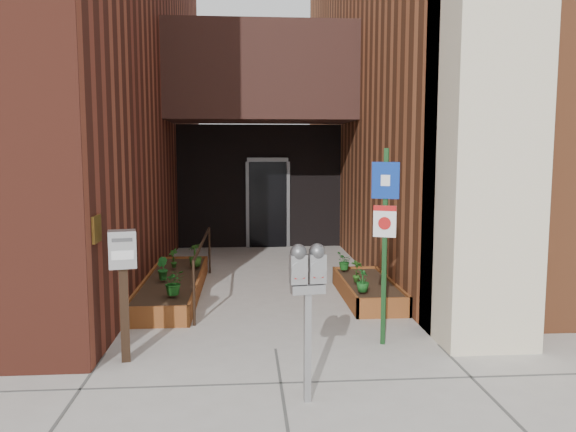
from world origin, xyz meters
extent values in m
plane|color=#9E9991|center=(0.00, 0.00, 0.00)|extent=(80.00, 80.00, 0.00)
cube|color=brown|center=(6.00, 7.15, 5.00)|extent=(8.00, 13.70, 10.00)
cube|color=beige|center=(2.55, 0.20, 2.20)|extent=(1.10, 1.20, 4.40)
cube|color=black|center=(0.00, 6.00, 4.00)|extent=(4.20, 2.00, 2.00)
cube|color=black|center=(0.00, 7.40, 1.50)|extent=(4.00, 0.30, 3.00)
cube|color=black|center=(0.20, 7.22, 1.05)|extent=(0.90, 0.06, 2.10)
cube|color=#B79338|center=(-1.99, -0.20, 1.50)|extent=(0.04, 0.30, 0.30)
cube|color=brown|center=(-1.55, 0.92, 0.15)|extent=(0.90, 0.04, 0.30)
cube|color=brown|center=(-1.55, 4.48, 0.15)|extent=(0.90, 0.04, 0.30)
cube|color=brown|center=(-1.98, 2.70, 0.15)|extent=(0.04, 3.60, 0.30)
cube|color=brown|center=(-1.12, 2.70, 0.15)|extent=(0.04, 3.60, 0.30)
cube|color=black|center=(-1.55, 2.70, 0.13)|extent=(0.82, 3.52, 0.26)
cube|color=brown|center=(1.60, 1.12, 0.15)|extent=(0.80, 0.04, 0.30)
cube|color=brown|center=(1.60, 3.28, 0.15)|extent=(0.80, 0.04, 0.30)
cube|color=brown|center=(1.22, 2.20, 0.15)|extent=(0.04, 2.20, 0.30)
cube|color=brown|center=(1.98, 2.20, 0.15)|extent=(0.04, 2.20, 0.30)
cube|color=black|center=(1.60, 2.20, 0.13)|extent=(0.72, 2.12, 0.26)
cylinder|color=black|center=(-1.05, 1.00, 0.45)|extent=(0.04, 0.04, 0.90)
cylinder|color=black|center=(-1.05, 4.30, 0.45)|extent=(0.04, 0.04, 0.90)
cylinder|color=black|center=(-1.05, 2.65, 0.88)|extent=(0.04, 3.30, 0.04)
cube|color=gray|center=(0.23, -1.42, 0.52)|extent=(0.07, 0.07, 1.05)
cube|color=gray|center=(0.23, -1.42, 1.09)|extent=(0.33, 0.17, 0.08)
cube|color=gray|center=(0.14, -1.44, 1.28)|extent=(0.17, 0.12, 0.27)
sphere|color=#59595B|center=(0.14, -1.44, 1.43)|extent=(0.15, 0.15, 0.15)
cube|color=white|center=(0.15, -1.49, 1.30)|extent=(0.09, 0.02, 0.05)
cube|color=#B21414|center=(0.15, -1.49, 1.21)|extent=(0.09, 0.02, 0.03)
cube|color=gray|center=(0.31, -1.41, 1.28)|extent=(0.17, 0.12, 0.27)
sphere|color=#59595B|center=(0.31, -1.41, 1.43)|extent=(0.15, 0.15, 0.15)
cube|color=white|center=(0.32, -1.47, 1.30)|extent=(0.09, 0.02, 0.05)
cube|color=#B21414|center=(0.32, -1.47, 1.21)|extent=(0.09, 0.02, 0.03)
cube|color=#143917|center=(1.33, 0.09, 1.20)|extent=(0.07, 0.07, 2.39)
cube|color=navy|center=(1.31, 0.06, 2.01)|extent=(0.31, 0.15, 0.43)
cube|color=white|center=(1.31, 0.06, 2.01)|extent=(0.11, 0.05, 0.13)
cube|color=white|center=(1.31, 0.06, 1.52)|extent=(0.26, 0.13, 0.38)
cube|color=#B21414|center=(1.31, 0.06, 1.68)|extent=(0.26, 0.12, 0.07)
cylinder|color=#B21414|center=(1.31, 0.05, 1.50)|extent=(0.15, 0.07, 0.15)
cube|color=black|center=(-1.70, -0.26, 0.54)|extent=(0.12, 0.12, 1.08)
cube|color=silver|center=(-1.70, -0.26, 1.28)|extent=(0.34, 0.28, 0.41)
cube|color=#59595B|center=(-1.68, -0.37, 1.40)|extent=(0.21, 0.06, 0.04)
cube|color=white|center=(-1.68, -0.37, 1.23)|extent=(0.23, 0.06, 0.10)
imported|color=#195A1A|center=(-1.38, 1.51, 0.49)|extent=(0.37, 0.37, 0.37)
imported|color=#1B5F1F|center=(-1.69, 2.49, 0.48)|extent=(0.28, 0.28, 0.36)
imported|color=#245016|center=(-1.25, 3.50, 0.51)|extent=(0.33, 0.33, 0.41)
imported|color=#205518|center=(-1.63, 3.45, 0.47)|extent=(0.25, 0.25, 0.34)
imported|color=#17501A|center=(1.36, 1.49, 0.47)|extent=(0.23, 0.23, 0.34)
imported|color=#275C1A|center=(1.40, 2.09, 0.48)|extent=(0.27, 0.27, 0.36)
imported|color=#19581B|center=(1.36, 3.01, 0.46)|extent=(0.36, 0.36, 0.31)
camera|label=1|loc=(-0.34, -6.47, 2.35)|focal=35.00mm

